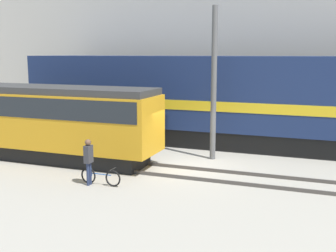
% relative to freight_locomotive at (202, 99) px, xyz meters
% --- Properties ---
extents(ground_plane, '(120.00, 120.00, 0.00)m').
position_rel_freight_locomotive_xyz_m(ground_plane, '(0.67, -4.67, -2.53)').
color(ground_plane, '#9E998C').
extents(track_near, '(60.00, 1.50, 0.14)m').
position_rel_freight_locomotive_xyz_m(track_near, '(0.67, -5.76, -2.46)').
color(track_near, '#47423D').
rests_on(track_near, ground).
extents(track_far, '(60.00, 1.51, 0.14)m').
position_rel_freight_locomotive_xyz_m(track_far, '(0.67, 0.00, -2.46)').
color(track_far, '#47423D').
rests_on(track_far, ground).
extents(building_backdrop, '(38.13, 6.00, 14.10)m').
position_rel_freight_locomotive_xyz_m(building_backdrop, '(0.67, 6.59, 4.52)').
color(building_backdrop, '#B7B2A8').
rests_on(building_backdrop, ground).
extents(freight_locomotive, '(20.17, 3.04, 5.42)m').
position_rel_freight_locomotive_xyz_m(freight_locomotive, '(0.00, 0.00, 0.00)').
color(freight_locomotive, black).
rests_on(freight_locomotive, ground).
extents(streetcar, '(10.06, 2.54, 3.47)m').
position_rel_freight_locomotive_xyz_m(streetcar, '(-5.44, -5.76, -0.54)').
color(streetcar, black).
rests_on(streetcar, ground).
extents(bicycle, '(1.70, 0.44, 0.70)m').
position_rel_freight_locomotive_xyz_m(bicycle, '(-1.56, -8.32, -2.21)').
color(bicycle, black).
rests_on(bicycle, ground).
extents(person, '(0.24, 0.36, 1.78)m').
position_rel_freight_locomotive_xyz_m(person, '(-1.97, -8.47, -1.44)').
color(person, '#232D4C').
rests_on(person, ground).
extents(utility_pole_left, '(0.26, 0.26, 7.10)m').
position_rel_freight_locomotive_xyz_m(utility_pole_left, '(1.39, -2.88, 1.02)').
color(utility_pole_left, '#595959').
rests_on(utility_pole_left, ground).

